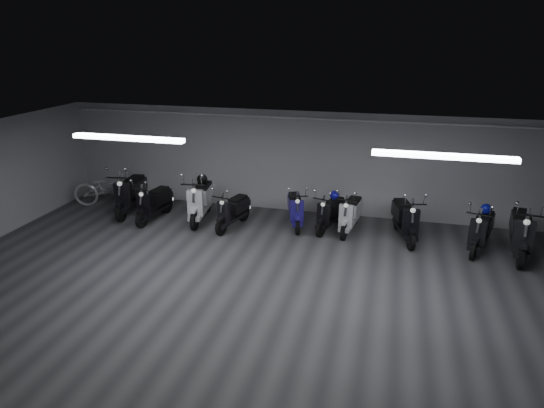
% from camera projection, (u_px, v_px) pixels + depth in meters
% --- Properties ---
extents(floor, '(14.00, 10.00, 0.01)m').
position_uv_depth(floor, '(260.00, 303.00, 8.87)').
color(floor, '#37373A').
rests_on(floor, ground).
extents(ceiling, '(14.00, 10.00, 0.01)m').
position_uv_depth(ceiling, '(258.00, 156.00, 7.92)').
color(ceiling, slate).
rests_on(ceiling, ground).
extents(back_wall, '(14.00, 0.01, 2.80)m').
position_uv_depth(back_wall, '(309.00, 163.00, 12.96)').
color(back_wall, '#9B9B9D').
rests_on(back_wall, ground).
extents(fluor_strip_left, '(2.40, 0.18, 0.08)m').
position_uv_depth(fluor_strip_left, '(128.00, 138.00, 9.56)').
color(fluor_strip_left, white).
rests_on(fluor_strip_left, ceiling).
extents(fluor_strip_right, '(2.40, 0.18, 0.08)m').
position_uv_depth(fluor_strip_right, '(443.00, 156.00, 8.16)').
color(fluor_strip_right, white).
rests_on(fluor_strip_right, ceiling).
extents(conduit, '(13.60, 0.05, 0.05)m').
position_uv_depth(conduit, '(310.00, 119.00, 12.47)').
color(conduit, white).
rests_on(conduit, back_wall).
extents(scooter_0, '(0.89, 2.06, 1.49)m').
position_uv_depth(scooter_0, '(130.00, 187.00, 13.09)').
color(scooter_0, black).
rests_on(scooter_0, floor).
extents(scooter_1, '(0.77, 1.77, 1.28)m').
position_uv_depth(scooter_1, '(153.00, 197.00, 12.60)').
color(scooter_1, black).
rests_on(scooter_1, floor).
extents(scooter_2, '(0.93, 2.06, 1.48)m').
position_uv_depth(scooter_2, '(200.00, 194.00, 12.54)').
color(scooter_2, silver).
rests_on(scooter_2, floor).
extents(scooter_3, '(0.90, 1.71, 1.21)m').
position_uv_depth(scooter_3, '(232.00, 206.00, 12.10)').
color(scooter_3, black).
rests_on(scooter_3, floor).
extents(scooter_4, '(1.01, 1.74, 1.23)m').
position_uv_depth(scooter_4, '(296.00, 204.00, 12.21)').
color(scooter_4, navy).
rests_on(scooter_4, floor).
extents(scooter_5, '(0.98, 1.69, 1.19)m').
position_uv_depth(scooter_5, '(331.00, 208.00, 11.99)').
color(scooter_5, black).
rests_on(scooter_5, floor).
extents(scooter_6, '(0.81, 1.75, 1.26)m').
position_uv_depth(scooter_6, '(351.00, 208.00, 11.85)').
color(scooter_6, silver).
rests_on(scooter_6, floor).
extents(scooter_7, '(1.05, 1.93, 1.37)m').
position_uv_depth(scooter_7, '(406.00, 213.00, 11.40)').
color(scooter_7, black).
rests_on(scooter_7, floor).
extents(scooter_8, '(1.13, 1.86, 1.31)m').
position_uv_depth(scooter_8, '(482.00, 224.00, 10.81)').
color(scooter_8, black).
rests_on(scooter_8, floor).
extents(scooter_9, '(0.93, 2.08, 1.49)m').
position_uv_depth(scooter_9, '(522.00, 225.00, 10.51)').
color(scooter_9, black).
rests_on(scooter_9, floor).
extents(bicycle, '(2.10, 1.24, 1.28)m').
position_uv_depth(bicycle, '(108.00, 184.00, 13.68)').
color(bicycle, silver).
rests_on(bicycle, floor).
extents(helmet_0, '(0.25, 0.25, 0.25)m').
position_uv_depth(helmet_0, '(486.00, 209.00, 10.91)').
color(helmet_0, '#0C1087').
rests_on(helmet_0, scooter_8).
extents(helmet_1, '(0.24, 0.24, 0.24)m').
position_uv_depth(helmet_1, '(335.00, 195.00, 12.08)').
color(helmet_1, '#110D98').
rests_on(helmet_1, scooter_5).
extents(helmet_2, '(0.28, 0.28, 0.28)m').
position_uv_depth(helmet_2, '(202.00, 179.00, 12.69)').
color(helmet_2, black).
rests_on(helmet_2, scooter_2).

